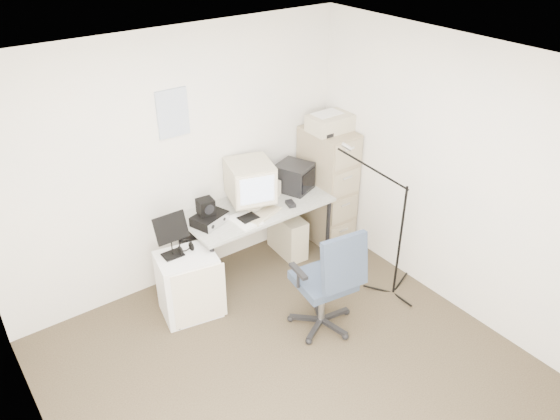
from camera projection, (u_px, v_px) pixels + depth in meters
floor at (294, 376)px, 4.50m from camera, size 3.60×3.60×0.01m
ceiling at (300, 78)px, 3.23m from camera, size 3.60×3.60×0.01m
wall_back at (179, 163)px, 5.12m from camera, size 3.60×0.02×2.50m
wall_left at (34, 364)px, 2.95m from camera, size 0.02×3.60×2.50m
wall_right at (459, 182)px, 4.79m from camera, size 0.02×3.60×2.50m
wall_calendar at (173, 113)px, 4.85m from camera, size 0.30×0.02×0.44m
filing_cabinet at (327, 186)px, 6.01m from camera, size 0.40×0.60×1.30m
printer at (330, 123)px, 5.63m from camera, size 0.45×0.32×0.17m
desk at (258, 237)px, 5.65m from camera, size 1.50×0.70×0.73m
crt_monitor at (250, 184)px, 5.37m from camera, size 0.53×0.54×0.47m
crt_tv at (294, 177)px, 5.70m from camera, size 0.42×0.43×0.29m
desk_speaker at (275, 188)px, 5.61m from camera, size 0.11×0.11×0.17m
keyboard at (264, 215)px, 5.29m from camera, size 0.43×0.27×0.02m
mouse at (291, 204)px, 5.47m from camera, size 0.10×0.14×0.04m
radio_receiver at (210, 219)px, 5.16m from camera, size 0.38×0.32×0.09m
radio_speaker at (206, 206)px, 5.12m from camera, size 0.16×0.15×0.15m
papers at (245, 220)px, 5.21m from camera, size 0.24×0.32×0.02m
pc_tower at (287, 234)px, 5.93m from camera, size 0.25×0.51×0.46m
office_chair at (323, 279)px, 4.77m from camera, size 0.69×0.69×1.05m
side_cart at (189, 285)px, 5.03m from camera, size 0.58×0.50×0.64m
music_stand at (170, 235)px, 4.77m from camera, size 0.31×0.18×0.43m
headphones at (186, 247)px, 4.91m from camera, size 0.19×0.19×0.03m
mic_stand at (402, 226)px, 5.05m from camera, size 0.03×0.03×1.56m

